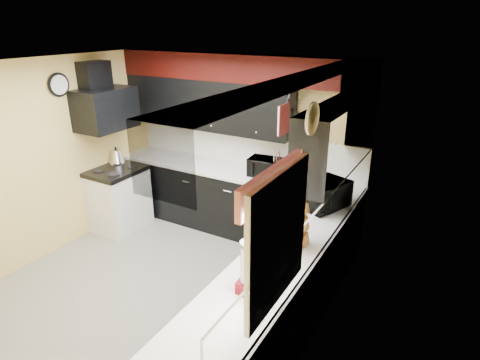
# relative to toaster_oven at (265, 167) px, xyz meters

# --- Properties ---
(ground) EXTENTS (3.60, 3.60, 0.00)m
(ground) POSITION_rel_toaster_oven_xyz_m (-0.49, -1.53, -1.06)
(ground) COLOR gray
(ground) RESTS_ON ground
(wall_back) EXTENTS (3.60, 0.06, 2.50)m
(wall_back) POSITION_rel_toaster_oven_xyz_m (-0.49, 0.27, 0.19)
(wall_back) COLOR #E0C666
(wall_back) RESTS_ON ground
(wall_right) EXTENTS (0.06, 3.60, 2.50)m
(wall_right) POSITION_rel_toaster_oven_xyz_m (1.31, -1.53, 0.19)
(wall_right) COLOR #E0C666
(wall_right) RESTS_ON ground
(wall_left) EXTENTS (0.06, 3.60, 2.50)m
(wall_left) POSITION_rel_toaster_oven_xyz_m (-2.29, -1.53, 0.19)
(wall_left) COLOR #E0C666
(wall_left) RESTS_ON ground
(ceiling) EXTENTS (3.60, 3.60, 0.06)m
(ceiling) POSITION_rel_toaster_oven_xyz_m (-0.49, -1.53, 1.44)
(ceiling) COLOR white
(ceiling) RESTS_ON wall_back
(cab_back) EXTENTS (3.60, 0.60, 0.90)m
(cab_back) POSITION_rel_toaster_oven_xyz_m (-0.49, -0.03, -0.61)
(cab_back) COLOR black
(cab_back) RESTS_ON ground
(cab_right) EXTENTS (0.60, 3.00, 0.90)m
(cab_right) POSITION_rel_toaster_oven_xyz_m (1.01, -1.83, -0.61)
(cab_right) COLOR black
(cab_right) RESTS_ON ground
(counter_back) EXTENTS (3.62, 0.64, 0.04)m
(counter_back) POSITION_rel_toaster_oven_xyz_m (-0.49, -0.03, -0.14)
(counter_back) COLOR white
(counter_back) RESTS_ON cab_back
(counter_right) EXTENTS (0.64, 3.02, 0.04)m
(counter_right) POSITION_rel_toaster_oven_xyz_m (1.01, -1.83, -0.14)
(counter_right) COLOR white
(counter_right) RESTS_ON cab_right
(splash_back) EXTENTS (3.60, 0.02, 0.50)m
(splash_back) POSITION_rel_toaster_oven_xyz_m (-0.49, 0.26, 0.13)
(splash_back) COLOR white
(splash_back) RESTS_ON counter_back
(splash_right) EXTENTS (0.02, 3.60, 0.50)m
(splash_right) POSITION_rel_toaster_oven_xyz_m (1.30, -1.53, 0.13)
(splash_right) COLOR white
(splash_right) RESTS_ON counter_right
(upper_back) EXTENTS (2.60, 0.35, 0.70)m
(upper_back) POSITION_rel_toaster_oven_xyz_m (-0.99, 0.10, 0.74)
(upper_back) COLOR black
(upper_back) RESTS_ON wall_back
(upper_right) EXTENTS (0.35, 1.80, 0.70)m
(upper_right) POSITION_rel_toaster_oven_xyz_m (1.14, -0.63, 0.74)
(upper_right) COLOR black
(upper_right) RESTS_ON wall_right
(soffit_back) EXTENTS (3.60, 0.36, 0.35)m
(soffit_back) POSITION_rel_toaster_oven_xyz_m (-0.49, 0.09, 1.26)
(soffit_back) COLOR black
(soffit_back) RESTS_ON wall_back
(soffit_right) EXTENTS (0.36, 3.24, 0.35)m
(soffit_right) POSITION_rel_toaster_oven_xyz_m (1.13, -1.71, 1.26)
(soffit_right) COLOR black
(soffit_right) RESTS_ON wall_right
(stove) EXTENTS (0.60, 0.75, 0.86)m
(stove) POSITION_rel_toaster_oven_xyz_m (-1.99, -0.78, -0.63)
(stove) COLOR white
(stove) RESTS_ON ground
(cooktop) EXTENTS (0.62, 0.77, 0.06)m
(cooktop) POSITION_rel_toaster_oven_xyz_m (-1.99, -0.78, -0.17)
(cooktop) COLOR black
(cooktop) RESTS_ON stove
(hood) EXTENTS (0.50, 0.78, 0.55)m
(hood) POSITION_rel_toaster_oven_xyz_m (-2.04, -0.78, 0.72)
(hood) COLOR black
(hood) RESTS_ON wall_left
(hood_duct) EXTENTS (0.24, 0.40, 0.40)m
(hood_duct) POSITION_rel_toaster_oven_xyz_m (-2.17, -0.78, 1.14)
(hood_duct) COLOR black
(hood_duct) RESTS_ON wall_left
(window) EXTENTS (0.03, 0.86, 0.96)m
(window) POSITION_rel_toaster_oven_xyz_m (1.30, -2.43, 0.49)
(window) COLOR white
(window) RESTS_ON wall_right
(valance) EXTENTS (0.04, 0.88, 0.20)m
(valance) POSITION_rel_toaster_oven_xyz_m (1.24, -2.43, 0.89)
(valance) COLOR red
(valance) RESTS_ON wall_right
(pan_top) EXTENTS (0.03, 0.22, 0.40)m
(pan_top) POSITION_rel_toaster_oven_xyz_m (0.33, 0.02, 0.94)
(pan_top) COLOR black
(pan_top) RESTS_ON upper_back
(pan_mid) EXTENTS (0.03, 0.28, 0.46)m
(pan_mid) POSITION_rel_toaster_oven_xyz_m (0.33, -0.11, 0.69)
(pan_mid) COLOR black
(pan_mid) RESTS_ON upper_back
(pan_low) EXTENTS (0.03, 0.24, 0.42)m
(pan_low) POSITION_rel_toaster_oven_xyz_m (0.33, 0.15, 0.66)
(pan_low) COLOR black
(pan_low) RESTS_ON upper_back
(cut_board) EXTENTS (0.03, 0.26, 0.35)m
(cut_board) POSITION_rel_toaster_oven_xyz_m (0.34, -0.23, 0.74)
(cut_board) COLOR white
(cut_board) RESTS_ON upper_back
(baskets) EXTENTS (0.27, 0.27, 0.50)m
(baskets) POSITION_rel_toaster_oven_xyz_m (1.03, -1.48, 0.12)
(baskets) COLOR brown
(baskets) RESTS_ON upper_right
(clock) EXTENTS (0.03, 0.30, 0.30)m
(clock) POSITION_rel_toaster_oven_xyz_m (-2.26, -1.28, 1.09)
(clock) COLOR black
(clock) RESTS_ON wall_left
(deco_plate) EXTENTS (0.03, 0.24, 0.24)m
(deco_plate) POSITION_rel_toaster_oven_xyz_m (1.28, -1.88, 1.19)
(deco_plate) COLOR white
(deco_plate) RESTS_ON wall_right
(toaster_oven) EXTENTS (0.45, 0.38, 0.24)m
(toaster_oven) POSITION_rel_toaster_oven_xyz_m (0.00, 0.00, 0.00)
(toaster_oven) COLOR black
(toaster_oven) RESTS_ON counter_back
(microwave) EXTENTS (0.53, 0.64, 0.30)m
(microwave) POSITION_rel_toaster_oven_xyz_m (1.01, -0.55, 0.03)
(microwave) COLOR black
(microwave) RESTS_ON counter_right
(utensil_crock) EXTENTS (0.20, 0.20, 0.16)m
(utensil_crock) POSITION_rel_toaster_oven_xyz_m (0.19, -0.05, -0.04)
(utensil_crock) COLOR white
(utensil_crock) RESTS_ON counter_back
(knife_block) EXTENTS (0.11, 0.14, 0.19)m
(knife_block) POSITION_rel_toaster_oven_xyz_m (0.59, -0.07, -0.03)
(knife_block) COLOR black
(knife_block) RESTS_ON counter_back
(kettle) EXTENTS (0.29, 0.29, 0.20)m
(kettle) POSITION_rel_toaster_oven_xyz_m (-2.17, -0.57, -0.04)
(kettle) COLOR silver
(kettle) RESTS_ON cooktop
(dispenser_a) EXTENTS (0.16, 0.16, 0.42)m
(dispenser_a) POSITION_rel_toaster_oven_xyz_m (1.01, -2.30, 0.09)
(dispenser_a) COLOR #670B00
(dispenser_a) RESTS_ON counter_right
(dispenser_b) EXTENTS (0.17, 0.17, 0.41)m
(dispenser_b) POSITION_rel_toaster_oven_xyz_m (1.08, -2.32, 0.08)
(dispenser_b) COLOR #740603
(dispenser_b) RESTS_ON counter_right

